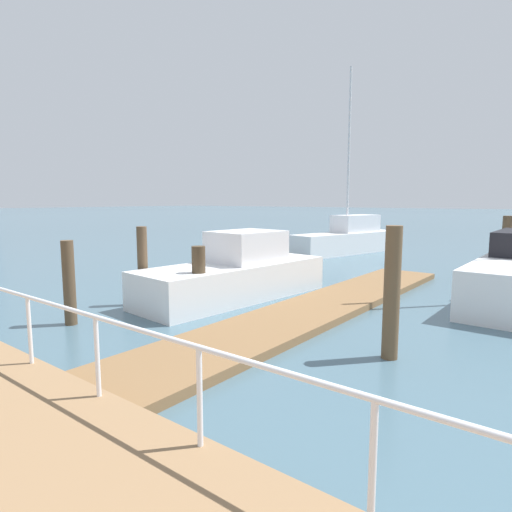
# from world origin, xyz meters

# --- Properties ---
(ground_plane) EXTENTS (300.00, 300.00, 0.00)m
(ground_plane) POSITION_xyz_m (0.00, 20.00, 0.00)
(ground_plane) COLOR #476675
(floating_dock) EXTENTS (14.04, 2.00, 0.18)m
(floating_dock) POSITION_xyz_m (3.52, 9.96, 0.09)
(floating_dock) COLOR olive
(floating_dock) RESTS_ON ground_plane
(boardwalk_railing) EXTENTS (0.06, 24.01, 1.08)m
(boardwalk_railing) POSITION_xyz_m (-3.15, 6.53, 1.25)
(boardwalk_railing) COLOR white
(boardwalk_railing) RESTS_ON boardwalk
(dock_piling_1) EXTENTS (0.35, 0.35, 2.33)m
(dock_piling_1) POSITION_xyz_m (12.35, 6.94, 1.16)
(dock_piling_1) COLOR brown
(dock_piling_1) RESTS_ON ground_plane
(dock_piling_2) EXTENTS (0.35, 0.35, 1.74)m
(dock_piling_2) POSITION_xyz_m (1.66, 12.35, 0.87)
(dock_piling_2) COLOR #473826
(dock_piling_2) RESTS_ON ground_plane
(dock_piling_3) EXTENTS (0.28, 0.28, 2.19)m
(dock_piling_3) POSITION_xyz_m (1.32, 14.20, 1.09)
(dock_piling_3) COLOR brown
(dock_piling_3) RESTS_ON ground_plane
(dock_piling_4) EXTENTS (0.28, 0.28, 1.99)m
(dock_piling_4) POSITION_xyz_m (-0.96, 13.96, 0.99)
(dock_piling_4) COLOR brown
(dock_piling_4) RESTS_ON ground_plane
(dock_piling_5) EXTENTS (0.30, 0.30, 2.46)m
(dock_piling_5) POSITION_xyz_m (1.51, 7.23, 1.23)
(dock_piling_5) COLOR brown
(dock_piling_5) RESTS_ON ground_plane
(moored_boat_0) EXTENTS (7.46, 3.22, 9.84)m
(moored_boat_0) POSITION_xyz_m (15.76, 15.03, 0.82)
(moored_boat_0) COLOR white
(moored_boat_0) RESTS_ON ground_plane
(moored_boat_2) EXTENTS (6.29, 2.65, 1.98)m
(moored_boat_2) POSITION_xyz_m (3.58, 12.72, 0.72)
(moored_boat_2) COLOR white
(moored_boat_2) RESTS_ON ground_plane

